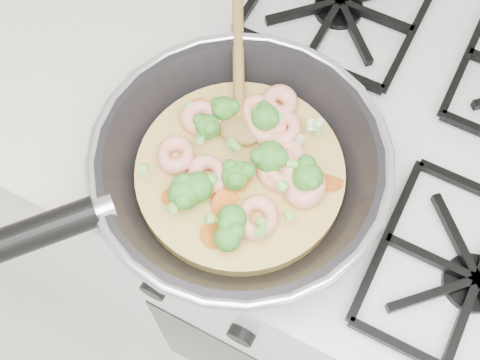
% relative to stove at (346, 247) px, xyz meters
% --- Properties ---
extents(stove, '(0.60, 0.60, 0.92)m').
position_rel_stove_xyz_m(stove, '(0.00, 0.00, 0.00)').
color(stove, white).
rests_on(stove, ground).
extents(counter_left, '(1.00, 0.60, 0.90)m').
position_rel_stove_xyz_m(counter_left, '(-0.80, 0.00, -0.01)').
color(counter_left, white).
rests_on(counter_left, ground).
extents(skillet, '(0.41, 0.55, 0.10)m').
position_rel_stove_xyz_m(skillet, '(-0.15, -0.17, 0.50)').
color(skillet, black).
rests_on(skillet, stove).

